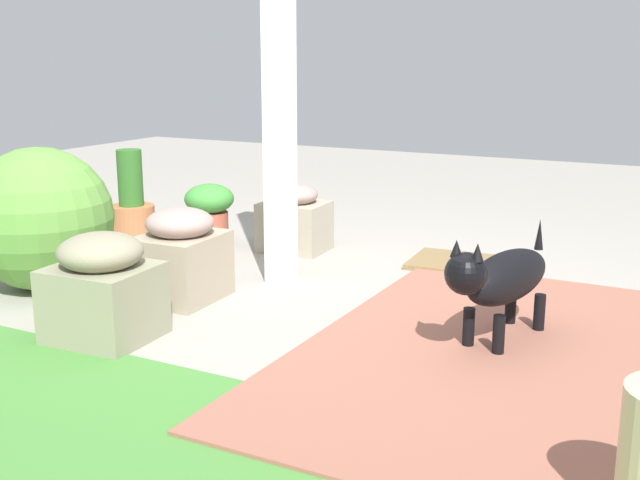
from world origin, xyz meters
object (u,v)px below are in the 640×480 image
object	(u,v)px
round_shrub	(41,219)
dog	(502,278)
porch_pillar	(279,90)
terracotta_pot_broad	(210,212)
stone_planter_mid	(181,256)
stone_planter_far	(103,288)
doormat	(465,263)
stone_planter_nearest	(295,219)
terracotta_pot_tall	(132,210)

from	to	relation	value
round_shrub	dog	xyz separation A→B (m)	(-2.37, -0.31, -0.08)
porch_pillar	terracotta_pot_broad	world-z (taller)	porch_pillar
stone_planter_mid	dog	bearing A→B (deg)	-175.70
stone_planter_far	terracotta_pot_broad	size ratio (longest dim) A/B	1.13
dog	doormat	bearing A→B (deg)	-66.04
porch_pillar	stone_planter_nearest	world-z (taller)	porch_pillar
stone_planter_nearest	stone_planter_mid	size ratio (longest dim) A/B	0.91
dog	doormat	world-z (taller)	dog
porch_pillar	stone_planter_nearest	distance (m)	1.09
round_shrub	dog	size ratio (longest dim) A/B	1.01
terracotta_pot_broad	dog	distance (m)	2.25
porch_pillar	terracotta_pot_tall	size ratio (longest dim) A/B	3.35
terracotta_pot_broad	round_shrub	bearing A→B (deg)	76.61
doormat	stone_planter_mid	bearing A→B (deg)	49.97
stone_planter_nearest	stone_planter_far	xyz separation A→B (m)	(-0.04, 1.76, 0.03)
terracotta_pot_tall	dog	size ratio (longest dim) A/B	0.83
round_shrub	stone_planter_mid	bearing A→B (deg)	-166.09
stone_planter_nearest	dog	xyz separation A→B (m)	(-1.60, 1.03, 0.10)
stone_planter_nearest	doormat	world-z (taller)	stone_planter_nearest
porch_pillar	stone_planter_nearest	bearing A→B (deg)	-66.38
stone_planter_nearest	terracotta_pot_tall	size ratio (longest dim) A/B	0.69
dog	stone_planter_mid	bearing A→B (deg)	4.30
porch_pillar	stone_planter_far	xyz separation A→B (m)	(0.24, 1.12, -0.81)
round_shrub	terracotta_pot_broad	bearing A→B (deg)	-103.39
stone_planter_nearest	dog	bearing A→B (deg)	147.24
stone_planter_far	dog	xyz separation A→B (m)	(-1.55, -0.74, 0.07)
stone_planter_mid	dog	xyz separation A→B (m)	(-1.60, -0.12, 0.07)
round_shrub	dog	distance (m)	2.39
terracotta_pot_tall	stone_planter_mid	bearing A→B (deg)	141.53
stone_planter_far	round_shrub	xyz separation A→B (m)	(0.82, -0.43, 0.15)
stone_planter_nearest	stone_planter_mid	xyz separation A→B (m)	(0.01, 1.15, 0.03)
porch_pillar	terracotta_pot_tall	world-z (taller)	porch_pillar
stone_planter_far	terracotta_pot_tall	size ratio (longest dim) A/B	0.77
dog	terracotta_pot_broad	bearing A→B (deg)	-21.27
round_shrub	stone_planter_far	bearing A→B (deg)	152.40
stone_planter_mid	terracotta_pot_broad	xyz separation A→B (m)	(0.50, -0.94, 0.01)
stone_planter_mid	round_shrub	distance (m)	0.80
terracotta_pot_broad	stone_planter_nearest	bearing A→B (deg)	-157.44
dog	doormat	size ratio (longest dim) A/B	1.19
doormat	porch_pillar	bearing A→B (deg)	44.51
porch_pillar	stone_planter_far	distance (m)	1.40
stone_planter_nearest	doormat	xyz separation A→B (m)	(-1.08, -0.14, -0.19)
porch_pillar	terracotta_pot_tall	xyz separation A→B (m)	(1.33, -0.32, -0.82)
round_shrub	terracotta_pot_broad	distance (m)	1.17
stone_planter_far	terracotta_pot_broad	world-z (taller)	stone_planter_far
terracotta_pot_tall	dog	world-z (taller)	terracotta_pot_tall
porch_pillar	stone_planter_far	bearing A→B (deg)	78.09
doormat	terracotta_pot_tall	bearing A→B (deg)	12.21
stone_planter_mid	terracotta_pot_tall	bearing A→B (deg)	-38.47
stone_planter_mid	stone_planter_far	distance (m)	0.62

